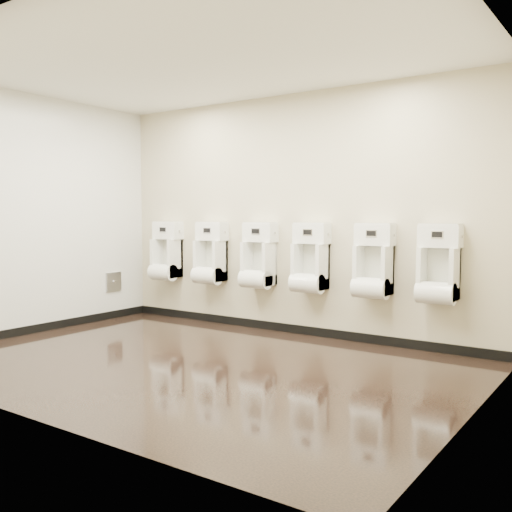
{
  "coord_description": "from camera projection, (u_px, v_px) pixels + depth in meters",
  "views": [
    {
      "loc": [
        3.46,
        -4.0,
        1.38
      ],
      "look_at": [
        0.31,
        0.55,
        0.99
      ],
      "focal_mm": 40.0,
      "sensor_mm": 36.0,
      "label": 1
    }
  ],
  "objects": [
    {
      "name": "tile_overlay_left",
      "position": [
        32.0,
        215.0,
        6.67
      ],
      "size": [
        0.01,
        3.5,
        2.8
      ],
      "primitive_type": "cube",
      "color": "silver",
      "rests_on": "ground"
    },
    {
      "name": "skirting_left",
      "position": [
        36.0,
        329.0,
        6.76
      ],
      "size": [
        0.02,
        3.5,
        0.1
      ],
      "primitive_type": "cube",
      "color": "black",
      "rests_on": "ground"
    },
    {
      "name": "back_wall",
      "position": [
        292.0,
        215.0,
        6.69
      ],
      "size": [
        5.0,
        0.02,
        2.8
      ],
      "primitive_type": "cube",
      "color": "beige",
      "rests_on": "ground"
    },
    {
      "name": "skirting_back",
      "position": [
        291.0,
        328.0,
        6.77
      ],
      "size": [
        5.0,
        0.02,
        0.1
      ],
      "primitive_type": "cube",
      "color": "black",
      "rests_on": "ground"
    },
    {
      "name": "urinal_4",
      "position": [
        373.0,
        267.0,
        6.0
      ],
      "size": [
        0.42,
        0.31,
        0.77
      ],
      "color": "white",
      "rests_on": "back_wall"
    },
    {
      "name": "urinal_3",
      "position": [
        310.0,
        263.0,
        6.43
      ],
      "size": [
        0.42,
        0.31,
        0.77
      ],
      "color": "white",
      "rests_on": "back_wall"
    },
    {
      "name": "front_wall",
      "position": [
        22.0,
        214.0,
        3.81
      ],
      "size": [
        5.0,
        0.02,
        2.8
      ],
      "primitive_type": "cube",
      "color": "beige",
      "rests_on": "ground"
    },
    {
      "name": "urinal_5",
      "position": [
        438.0,
        270.0,
        5.61
      ],
      "size": [
        0.42,
        0.31,
        0.77
      ],
      "color": "white",
      "rests_on": "back_wall"
    },
    {
      "name": "ground",
      "position": [
        195.0,
        364.0,
        5.35
      ],
      "size": [
        5.0,
        3.5,
        0.0
      ],
      "primitive_type": "cube",
      "color": "black",
      "rests_on": "ground"
    },
    {
      "name": "access_panel",
      "position": [
        114.0,
        282.0,
        7.71
      ],
      "size": [
        0.04,
        0.25,
        0.25
      ],
      "color": "#9E9EA3",
      "rests_on": "left_wall"
    },
    {
      "name": "left_wall",
      "position": [
        32.0,
        215.0,
        6.67
      ],
      "size": [
        0.02,
        3.5,
        2.8
      ],
      "primitive_type": "cube",
      "color": "beige",
      "rests_on": "ground"
    },
    {
      "name": "right_wall",
      "position": [
        476.0,
        214.0,
        3.83
      ],
      "size": [
        0.02,
        3.5,
        2.8
      ],
      "primitive_type": "cube",
      "color": "beige",
      "rests_on": "ground"
    },
    {
      "name": "urinal_2",
      "position": [
        258.0,
        260.0,
        6.83
      ],
      "size": [
        0.42,
        0.31,
        0.77
      ],
      "color": "white",
      "rests_on": "back_wall"
    },
    {
      "name": "urinal_0",
      "position": [
        166.0,
        256.0,
        7.69
      ],
      "size": [
        0.42,
        0.31,
        0.77
      ],
      "color": "white",
      "rests_on": "back_wall"
    },
    {
      "name": "urinal_1",
      "position": [
        210.0,
        258.0,
        7.26
      ],
      "size": [
        0.42,
        0.31,
        0.77
      ],
      "color": "white",
      "rests_on": "back_wall"
    },
    {
      "name": "ceiling",
      "position": [
        193.0,
        59.0,
        5.15
      ],
      "size": [
        5.0,
        3.5,
        0.0
      ],
      "primitive_type": "cube",
      "color": "silver"
    }
  ]
}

